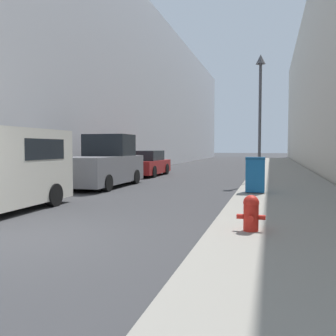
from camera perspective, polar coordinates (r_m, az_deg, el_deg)
The scene contains 8 objects.
ground_plane at distance 7.26m, azimuth -23.51°, elevation -10.22°, with size 200.00×200.00×0.00m, color #38383A.
sidewalk_right at distance 23.55m, azimuth 17.00°, elevation -0.77°, with size 3.60×60.00×0.14m.
building_left_glass at distance 35.17m, azimuth -10.16°, elevation 10.83°, with size 12.00×60.00×12.67m.
fire_hydrant at distance 6.92m, azimuth 12.54°, elevation -6.59°, with size 0.51×0.40×0.65m.
trash_bin at distance 12.68m, azimuth 13.16°, elevation -0.96°, with size 0.62×0.59×1.18m.
lamppost at distance 16.93m, azimuth 13.86°, elevation 9.89°, with size 0.41×0.41×5.49m.
pickup_truck at distance 15.92m, azimuth -9.94°, elevation 0.49°, with size 2.14×4.86×2.20m.
parked_sedan_near at distance 21.58m, azimuth -3.43°, elevation 0.61°, with size 1.95×4.23×1.44m.
Camera 1 is at (4.46, -5.49, 1.65)m, focal length 40.00 mm.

